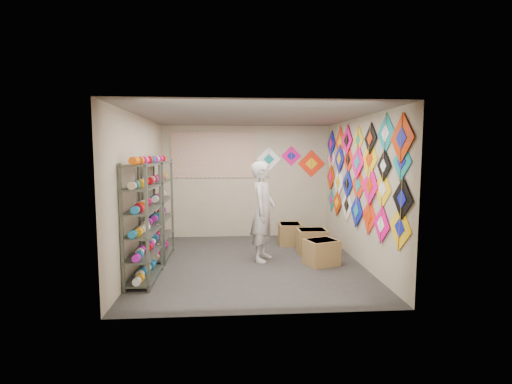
{
  "coord_description": "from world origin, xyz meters",
  "views": [
    {
      "loc": [
        -0.4,
        -6.75,
        2.04
      ],
      "look_at": [
        0.1,
        0.3,
        1.3
      ],
      "focal_mm": 26.0,
      "sensor_mm": 36.0,
      "label": 1
    }
  ],
  "objects": [
    {
      "name": "shelf_rack_front",
      "position": [
        -1.78,
        -0.85,
        0.95
      ],
      "size": [
        0.4,
        1.1,
        1.9
      ],
      "primitive_type": "cube",
      "color": "#4C5147",
      "rests_on": "ground"
    },
    {
      "name": "kite_wall_display",
      "position": [
        1.98,
        0.02,
        1.65
      ],
      "size": [
        0.06,
        4.28,
        2.04
      ],
      "color": "yellow",
      "rests_on": "room_walls"
    },
    {
      "name": "back_wall_kites",
      "position": [
        1.13,
        2.24,
        1.87
      ],
      "size": [
        1.68,
        0.02,
        0.77
      ],
      "color": "white",
      "rests_on": "room_walls"
    },
    {
      "name": "carton_a",
      "position": [
        1.27,
        -0.2,
        0.23
      ],
      "size": [
        0.68,
        0.62,
        0.46
      ],
      "primitive_type": "cube",
      "rotation": [
        0.0,
        0.0,
        0.34
      ],
      "color": "olive",
      "rests_on": "ground"
    },
    {
      "name": "room_walls",
      "position": [
        0.0,
        0.0,
        1.64
      ],
      "size": [
        4.5,
        4.5,
        4.5
      ],
      "color": "tan",
      "rests_on": "ground"
    },
    {
      "name": "ground",
      "position": [
        0.0,
        0.0,
        0.0
      ],
      "size": [
        4.5,
        4.5,
        0.0
      ],
      "primitive_type": "plane",
      "color": "#2F2C29"
    },
    {
      "name": "string_spools",
      "position": [
        -1.78,
        -0.2,
        1.05
      ],
      "size": [
        0.12,
        2.36,
        0.12
      ],
      "color": "#EA1976",
      "rests_on": "ground"
    },
    {
      "name": "carton_c",
      "position": [
        0.94,
        1.34,
        0.24
      ],
      "size": [
        0.52,
        0.57,
        0.47
      ],
      "primitive_type": "cube",
      "rotation": [
        0.0,
        0.0,
        -0.04
      ],
      "color": "olive",
      "rests_on": "ground"
    },
    {
      "name": "shelf_rack_back",
      "position": [
        -1.78,
        0.45,
        0.95
      ],
      "size": [
        0.4,
        1.1,
        1.9
      ],
      "primitive_type": "cube",
      "color": "#4C5147",
      "rests_on": "ground"
    },
    {
      "name": "carton_b",
      "position": [
        1.28,
        0.61,
        0.24
      ],
      "size": [
        0.6,
        0.5,
        0.49
      ],
      "primitive_type": "cube",
      "rotation": [
        0.0,
        0.0,
        -0.02
      ],
      "color": "olive",
      "rests_on": "ground"
    },
    {
      "name": "poster",
      "position": [
        -0.8,
        2.23,
        2.0
      ],
      "size": [
        2.0,
        0.01,
        1.1
      ],
      "primitive_type": "cube",
      "color": "#9552B2",
      "rests_on": "room_walls"
    },
    {
      "name": "shopkeeper",
      "position": [
        0.22,
        0.16,
        0.94
      ],
      "size": [
        0.97,
        0.88,
        1.89
      ],
      "primitive_type": "imported",
      "rotation": [
        0.0,
        0.0,
        1.23
      ],
      "color": "beige",
      "rests_on": "ground"
    }
  ]
}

